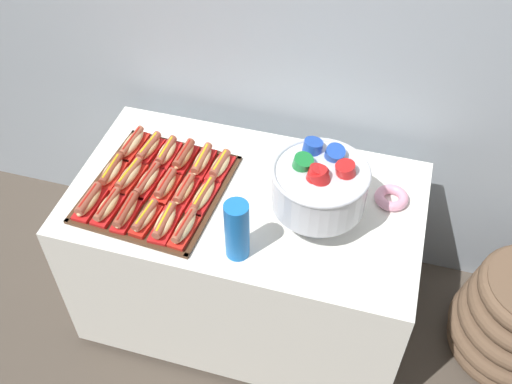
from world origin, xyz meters
TOP-DOWN VIEW (x-y plane):
  - ground_plane at (0.00, 0.00)m, footprint 10.00×10.00m
  - buffet_table at (0.00, 0.00)m, footprint 1.31×0.75m
  - serving_tray at (-0.33, -0.06)m, footprint 0.51×0.55m
  - hot_dog_0 at (-0.53, -0.21)m, footprint 0.07×0.17m
  - hot_dog_1 at (-0.45, -0.21)m, footprint 0.07×0.17m
  - hot_dog_2 at (-0.38, -0.22)m, footprint 0.06×0.17m
  - hot_dog_3 at (-0.30, -0.22)m, footprint 0.07×0.16m
  - hot_dog_4 at (-0.23, -0.23)m, footprint 0.07×0.17m
  - hot_dog_5 at (-0.15, -0.23)m, footprint 0.07×0.17m
  - hot_dog_6 at (-0.52, -0.04)m, footprint 0.07×0.17m
  - hot_dog_7 at (-0.44, -0.05)m, footprint 0.08×0.18m
  - hot_dog_8 at (-0.37, -0.05)m, footprint 0.08×0.18m
  - hot_dog_9 at (-0.29, -0.06)m, footprint 0.07×0.16m
  - hot_dog_10 at (-0.22, -0.06)m, footprint 0.07×0.16m
  - hot_dog_11 at (-0.14, -0.07)m, footprint 0.08×0.19m
  - hot_dog_12 at (-0.50, 0.12)m, footprint 0.08×0.19m
  - hot_dog_13 at (-0.43, 0.12)m, footprint 0.08×0.16m
  - hot_dog_14 at (-0.35, 0.11)m, footprint 0.07×0.16m
  - hot_dog_15 at (-0.28, 0.11)m, footprint 0.07×0.17m
  - hot_dog_16 at (-0.21, 0.10)m, footprint 0.07×0.18m
  - hot_dog_17 at (-0.13, 0.10)m, footprint 0.08×0.16m
  - punch_bowl at (0.27, -0.03)m, footprint 0.33×0.33m
  - cup_stack at (0.05, -0.26)m, footprint 0.08×0.08m
  - donut at (0.52, 0.12)m, footprint 0.13×0.13m

SIDE VIEW (x-z plane):
  - ground_plane at x=0.00m, z-range 0.00..0.00m
  - buffet_table at x=0.00m, z-range 0.02..0.76m
  - serving_tray at x=-0.33m, z-range 0.74..0.76m
  - donut at x=0.52m, z-range 0.74..0.78m
  - hot_dog_11 at x=-0.14m, z-range 0.75..0.81m
  - hot_dog_10 at x=-0.22m, z-range 0.75..0.81m
  - hot_dog_14 at x=-0.35m, z-range 0.75..0.81m
  - hot_dog_1 at x=-0.45m, z-range 0.75..0.81m
  - hot_dog_3 at x=-0.30m, z-range 0.75..0.81m
  - hot_dog_8 at x=-0.37m, z-range 0.75..0.81m
  - hot_dog_6 at x=-0.52m, z-range 0.75..0.81m
  - hot_dog_17 at x=-0.13m, z-range 0.75..0.81m
  - hot_dog_9 at x=-0.29m, z-range 0.75..0.81m
  - hot_dog_2 at x=-0.38m, z-range 0.75..0.81m
  - hot_dog_13 at x=-0.43m, z-range 0.75..0.81m
  - hot_dog_4 at x=-0.23m, z-range 0.75..0.81m
  - hot_dog_12 at x=-0.50m, z-range 0.75..0.81m
  - hot_dog_5 at x=-0.15m, z-range 0.75..0.81m
  - hot_dog_16 at x=-0.21m, z-range 0.75..0.81m
  - hot_dog_7 at x=-0.44m, z-range 0.75..0.81m
  - hot_dog_0 at x=-0.53m, z-range 0.75..0.81m
  - hot_dog_15 at x=-0.28m, z-range 0.75..0.82m
  - cup_stack at x=0.05m, z-range 0.75..0.98m
  - punch_bowl at x=0.27m, z-range 0.77..1.06m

